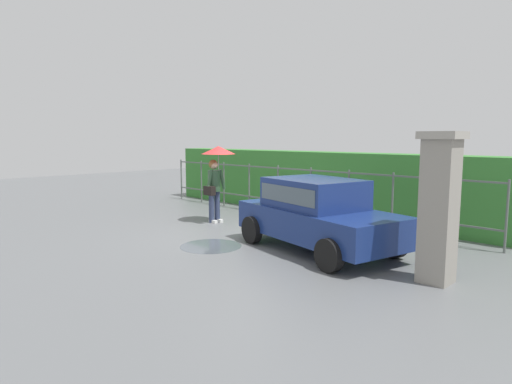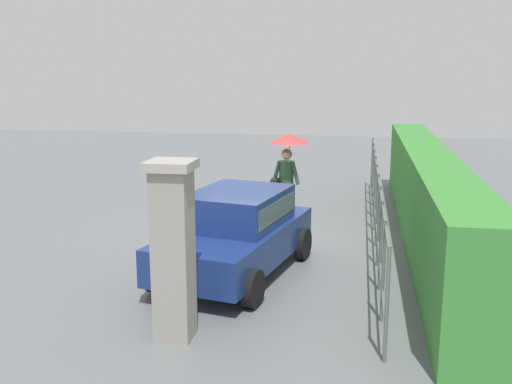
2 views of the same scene
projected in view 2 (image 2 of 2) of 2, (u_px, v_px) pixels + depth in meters
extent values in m
plane|color=slate|center=(255.00, 240.00, 12.59)|extent=(40.00, 40.00, 0.00)
cube|color=navy|center=(235.00, 243.00, 10.37)|extent=(3.96, 2.38, 0.60)
cube|color=navy|center=(239.00, 208.00, 10.38)|extent=(2.16, 1.80, 0.60)
cube|color=#4C5B66|center=(239.00, 206.00, 10.38)|extent=(2.01, 1.79, 0.33)
cylinder|color=black|center=(253.00, 289.00, 8.98)|extent=(0.62, 0.30, 0.60)
cylinder|color=black|center=(157.00, 274.00, 9.60)|extent=(0.62, 0.30, 0.60)
cylinder|color=black|center=(303.00, 244.00, 11.25)|extent=(0.62, 0.30, 0.60)
cylinder|color=black|center=(223.00, 235.00, 11.87)|extent=(0.62, 0.30, 0.60)
cube|color=red|center=(298.00, 213.00, 11.82)|extent=(0.10, 0.21, 0.16)
cube|color=red|center=(248.00, 209.00, 12.23)|extent=(0.10, 0.21, 0.16)
cylinder|color=#2D3856|center=(290.00, 203.00, 14.04)|extent=(0.15, 0.15, 0.86)
cylinder|color=#2D3856|center=(282.00, 203.00, 14.08)|extent=(0.15, 0.15, 0.86)
cube|color=white|center=(290.00, 220.00, 14.07)|extent=(0.26, 0.10, 0.08)
cube|color=white|center=(281.00, 220.00, 14.10)|extent=(0.26, 0.10, 0.08)
cylinder|color=#2D4C33|center=(286.00, 173.00, 13.91)|extent=(0.34, 0.34, 0.58)
sphere|color=#DBAD89|center=(287.00, 155.00, 13.82)|extent=(0.22, 0.22, 0.22)
sphere|color=olive|center=(287.00, 154.00, 13.85)|extent=(0.25, 0.25, 0.25)
cylinder|color=#2D4C33|center=(295.00, 173.00, 13.79)|extent=(0.09, 0.23, 0.56)
cylinder|color=#2D4C33|center=(277.00, 172.00, 13.87)|extent=(0.09, 0.23, 0.56)
cylinder|color=#B2B2B7|center=(289.00, 159.00, 13.73)|extent=(0.02, 0.02, 0.77)
cone|color=red|center=(290.00, 138.00, 13.63)|extent=(0.93, 0.93, 0.22)
cube|color=black|center=(275.00, 184.00, 13.89)|extent=(0.34, 0.16, 0.24)
cube|color=gray|center=(173.00, 256.00, 7.82)|extent=(0.48, 0.48, 2.30)
cube|color=#9E998E|center=(171.00, 165.00, 7.57)|extent=(0.60, 0.60, 0.12)
cylinder|color=#59605B|center=(372.00, 163.00, 17.96)|extent=(0.05, 0.05, 1.50)
cylinder|color=#59605B|center=(373.00, 170.00, 16.77)|extent=(0.05, 0.05, 1.50)
cylinder|color=#59605B|center=(374.00, 178.00, 15.57)|extent=(0.05, 0.05, 1.50)
cylinder|color=#59605B|center=(374.00, 187.00, 14.38)|extent=(0.05, 0.05, 1.50)
cylinder|color=#59605B|center=(376.00, 198.00, 13.18)|extent=(0.05, 0.05, 1.50)
cylinder|color=#59605B|center=(377.00, 211.00, 11.99)|extent=(0.05, 0.05, 1.50)
cylinder|color=#59605B|center=(379.00, 226.00, 10.79)|extent=(0.05, 0.05, 1.50)
cylinder|color=#59605B|center=(381.00, 246.00, 9.59)|extent=(0.05, 0.05, 1.50)
cylinder|color=#59605B|center=(383.00, 272.00, 8.40)|extent=(0.05, 0.05, 1.50)
cylinder|color=#59605B|center=(387.00, 305.00, 7.20)|extent=(0.05, 0.05, 1.50)
cube|color=#59605B|center=(378.00, 173.00, 12.45)|extent=(11.16, 0.03, 0.04)
cube|color=#59605B|center=(376.00, 217.00, 12.64)|extent=(11.16, 0.03, 0.04)
cube|color=#387F33|center=(426.00, 196.00, 12.37)|extent=(12.16, 0.90, 1.90)
cylinder|color=#4C545B|center=(190.00, 241.00, 12.48)|extent=(1.33, 1.33, 0.00)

